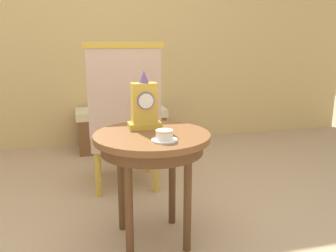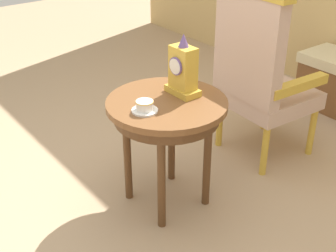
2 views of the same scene
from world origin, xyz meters
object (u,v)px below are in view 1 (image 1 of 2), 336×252
mantel_clock (144,106)px  armchair (125,116)px  side_table (152,148)px  window_bench (122,128)px  teacup_left (164,136)px

mantel_clock → armchair: 0.69m
side_table → window_bench: side_table is taller
armchair → mantel_clock: bearing=-87.4°
window_bench → armchair: bearing=-95.2°
mantel_clock → armchair: (-0.03, 0.66, -0.19)m
teacup_left → armchair: (-0.08, 0.95, -0.09)m
side_table → teacup_left: 0.20m
side_table → window_bench: size_ratio=0.69×
side_table → armchair: (-0.05, 0.78, 0.02)m
armchair → window_bench: (0.10, 1.08, -0.37)m
armchair → window_bench: 1.14m
side_table → window_bench: 1.89m
side_table → teacup_left: size_ratio=4.85×
mantel_clock → window_bench: bearing=87.8°
armchair → window_bench: armchair is taller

